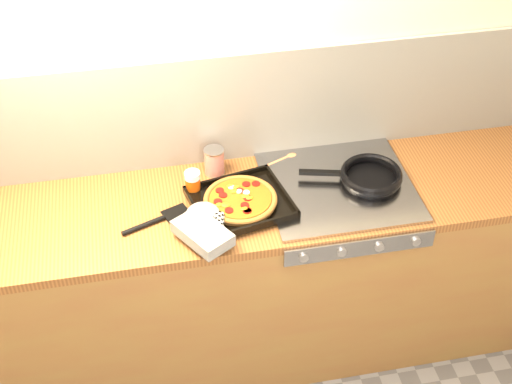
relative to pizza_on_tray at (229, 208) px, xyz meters
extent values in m
plane|color=#BEB4A0|center=(0.02, 0.39, 0.31)|extent=(3.20, 0.00, 3.20)
cube|color=silver|center=(0.02, 0.37, 0.21)|extent=(3.20, 0.02, 0.50)
cube|color=olive|center=(0.02, 0.09, -0.51)|extent=(3.20, 0.60, 0.86)
cube|color=brown|center=(0.02, 0.09, -0.06)|extent=(3.20, 0.60, 0.04)
cube|color=#95969B|center=(0.47, -0.21, -0.09)|extent=(0.60, 0.03, 0.08)
cylinder|color=#A5A5AA|center=(0.24, -0.23, -0.09)|extent=(0.04, 0.02, 0.04)
cylinder|color=#A5A5AA|center=(0.39, -0.23, -0.09)|extent=(0.04, 0.02, 0.04)
cylinder|color=#A5A5AA|center=(0.54, -0.23, -0.09)|extent=(0.04, 0.02, 0.04)
cylinder|color=#A5A5AA|center=(0.69, -0.23, -0.09)|extent=(0.04, 0.02, 0.04)
cube|color=#95969B|center=(0.47, 0.09, -0.04)|extent=(0.60, 0.56, 0.02)
cube|color=black|center=(0.05, 0.04, -0.02)|extent=(0.43, 0.39, 0.01)
cube|color=black|center=(0.02, 0.20, -0.01)|extent=(0.37, 0.09, 0.02)
cube|color=black|center=(0.08, -0.11, -0.01)|extent=(0.37, 0.09, 0.02)
cube|color=black|center=(0.23, 0.08, -0.01)|extent=(0.08, 0.32, 0.02)
cube|color=black|center=(-0.13, 0.01, -0.01)|extent=(0.08, 0.32, 0.02)
cylinder|color=brown|center=(0.05, 0.04, -0.01)|extent=(0.33, 0.33, 0.02)
torus|color=brown|center=(0.05, 0.04, 0.00)|extent=(0.35, 0.35, 0.02)
cylinder|color=#B85E16|center=(0.05, 0.04, 0.01)|extent=(0.29, 0.29, 0.01)
cylinder|color=maroon|center=(0.08, 0.03, 0.01)|extent=(0.04, 0.04, 0.00)
cylinder|color=maroon|center=(-0.02, 0.10, 0.01)|extent=(0.04, 0.04, 0.00)
cylinder|color=maroon|center=(0.06, -0.04, 0.01)|extent=(0.04, 0.04, 0.00)
cylinder|color=maroon|center=(-0.04, 0.04, 0.01)|extent=(0.04, 0.04, 0.00)
cylinder|color=maroon|center=(0.09, 0.12, 0.01)|extent=(0.04, 0.04, 0.00)
cylinder|color=maroon|center=(0.06, 0.08, 0.01)|extent=(0.04, 0.04, 0.00)
cylinder|color=maroon|center=(-0.01, -0.03, 0.01)|extent=(0.04, 0.04, 0.00)
cylinder|color=maroon|center=(0.13, 0.11, 0.01)|extent=(0.04, 0.04, 0.00)
cylinder|color=maroon|center=(0.06, -0.04, 0.01)|extent=(0.04, 0.04, 0.00)
cylinder|color=maroon|center=(0.06, -0.01, 0.01)|extent=(0.04, 0.04, 0.00)
cylinder|color=maroon|center=(-0.01, 0.07, 0.01)|extent=(0.04, 0.04, 0.00)
ellipsoid|color=orange|center=(-0.02, 0.01, 0.01)|extent=(0.03, 0.02, 0.01)
ellipsoid|color=orange|center=(-0.04, 0.01, 0.01)|extent=(0.03, 0.02, 0.01)
ellipsoid|color=orange|center=(0.03, 0.08, 0.01)|extent=(0.03, 0.02, 0.01)
ellipsoid|color=orange|center=(0.02, 0.12, 0.01)|extent=(0.03, 0.02, 0.01)
ellipsoid|color=orange|center=(0.05, -0.03, 0.01)|extent=(0.03, 0.02, 0.01)
ellipsoid|color=orange|center=(0.09, 0.03, 0.01)|extent=(0.03, 0.02, 0.01)
ellipsoid|color=orange|center=(0.07, 0.04, 0.01)|extent=(0.03, 0.02, 0.01)
ellipsoid|color=orange|center=(-0.01, 0.00, 0.01)|extent=(0.03, 0.02, 0.01)
ellipsoid|color=orange|center=(0.04, 0.11, 0.01)|extent=(0.03, 0.02, 0.01)
ellipsoid|color=silver|center=(0.03, 0.11, 0.01)|extent=(0.03, 0.03, 0.01)
ellipsoid|color=silver|center=(0.05, 0.08, 0.01)|extent=(0.03, 0.03, 0.01)
ellipsoid|color=silver|center=(0.08, 0.07, 0.01)|extent=(0.03, 0.03, 0.01)
cube|color=black|center=(-0.12, -0.13, 0.01)|extent=(0.23, 0.26, 0.05)
ellipsoid|color=black|center=(-0.11, -0.02, 0.01)|extent=(0.15, 0.15, 0.05)
cylinder|color=black|center=(-0.06, -0.09, 0.01)|extent=(0.07, 0.10, 0.05)
cylinder|color=black|center=(0.61, 0.09, -0.02)|extent=(0.29, 0.29, 0.01)
torus|color=black|center=(0.61, 0.09, 0.00)|extent=(0.31, 0.31, 0.03)
cube|color=black|center=(0.41, 0.14, 0.01)|extent=(0.18, 0.07, 0.02)
cylinder|color=maroon|center=(-0.02, 0.29, 0.02)|extent=(0.10, 0.10, 0.11)
cylinder|color=#B2B2B7|center=(-0.02, 0.29, 0.07)|extent=(0.10, 0.10, 0.01)
cylinder|color=#B2B2B7|center=(-0.02, 0.29, -0.04)|extent=(0.10, 0.10, 0.01)
cylinder|color=#D04A0C|center=(-0.12, 0.17, 0.00)|extent=(0.07, 0.07, 0.08)
cylinder|color=silver|center=(-0.12, 0.17, 0.05)|extent=(0.08, 0.08, 0.03)
cylinder|color=#A46945|center=(0.20, 0.27, -0.03)|extent=(0.24, 0.12, 0.02)
ellipsoid|color=#A46945|center=(0.33, 0.32, -0.03)|extent=(0.07, 0.06, 0.02)
cube|color=black|center=(-0.20, 0.05, -0.04)|extent=(0.12, 0.12, 0.01)
cylinder|color=black|center=(-0.34, 0.00, -0.03)|extent=(0.18, 0.08, 0.02)
camera|label=1|loc=(-0.30, -2.06, 1.83)|focal=50.00mm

